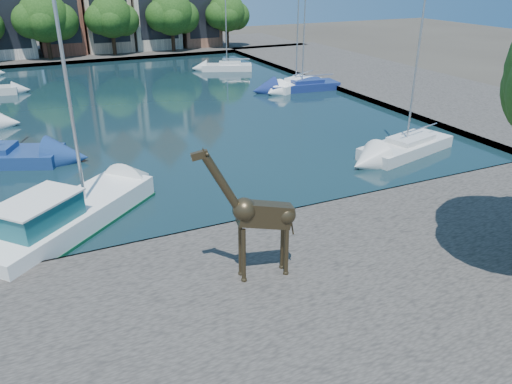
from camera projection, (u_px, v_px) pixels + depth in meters
ground at (272, 222)px, 23.61m from camera, size 160.00×160.00×0.00m
water_basin at (149, 105)px, 43.45m from camera, size 38.00×50.00×0.08m
near_quay at (361, 299)px, 17.72m from camera, size 50.00×14.00×0.50m
far_quay at (94, 52)px, 69.84m from camera, size 60.00×16.00×0.50m
right_quay at (382, 79)px, 52.96m from camera, size 14.00×52.00×0.50m
far_tree_mid_west at (45, 19)px, 60.95m from camera, size 7.80×6.00×8.00m
far_tree_mid_east at (112, 18)px, 64.09m from camera, size 7.02×5.40×7.52m
far_tree_east at (172, 15)px, 67.11m from camera, size 7.54×5.80×7.84m
far_tree_far_east at (227, 14)px, 70.24m from camera, size 6.76×5.20×7.36m
giraffe_statue at (258, 215)px, 17.61m from camera, size 3.59×0.92×5.12m
motorsailer at (64, 215)px, 22.16m from camera, size 8.75×8.28×11.10m
sailboat_right_a at (406, 145)px, 31.94m from camera, size 7.34×4.09×10.97m
sailboat_right_b at (302, 84)px, 48.55m from camera, size 7.30×3.18×12.35m
sailboat_right_c at (296, 83)px, 49.13m from camera, size 6.35×4.39×9.61m
sailboat_right_d at (227, 66)px, 57.88m from camera, size 6.02×4.02×9.02m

